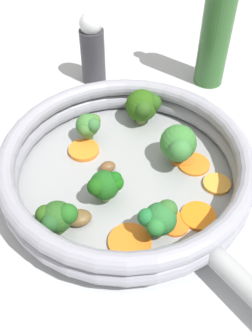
{
  "coord_description": "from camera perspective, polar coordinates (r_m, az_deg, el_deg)",
  "views": [
    {
      "loc": [
        -0.31,
        0.13,
        0.38
      ],
      "look_at": [
        0.0,
        0.0,
        0.03
      ],
      "focal_mm": 42.0,
      "sensor_mm": 36.0,
      "label": 1
    }
  ],
  "objects": [
    {
      "name": "carrot_slice_5",
      "position": [
        0.43,
        0.55,
        -10.66
      ],
      "size": [
        0.07,
        0.07,
        0.0
      ],
      "primitive_type": "cylinder",
      "rotation": [
        0.0,
        0.0,
        5.43
      ],
      "color": "orange",
      "rests_on": "skillet"
    },
    {
      "name": "broccoli_floret_0",
      "position": [
        0.55,
        2.58,
        9.04
      ],
      "size": [
        0.05,
        0.05,
        0.05
      ],
      "color": "#7F954C",
      "rests_on": "skillet"
    },
    {
      "name": "mushroom_piece_0",
      "position": [
        0.5,
        -2.69,
        0.15
      ],
      "size": [
        0.02,
        0.02,
        0.01
      ],
      "primitive_type": "ellipsoid",
      "rotation": [
        0.0,
        0.0,
        1.58
      ],
      "color": "brown",
      "rests_on": "skillet"
    },
    {
      "name": "carrot_slice_3",
      "position": [
        0.52,
        7.95,
        1.85
      ],
      "size": [
        0.05,
        0.05,
        0.0
      ],
      "primitive_type": "cylinder",
      "rotation": [
        0.0,
        0.0,
        0.54
      ],
      "color": "orange",
      "rests_on": "skillet"
    },
    {
      "name": "carrot_slice_4",
      "position": [
        0.5,
        13.04,
        -2.28
      ],
      "size": [
        0.04,
        0.04,
        0.0
      ],
      "primitive_type": "cylinder",
      "rotation": [
        0.0,
        0.0,
        3.48
      ],
      "color": "gold",
      "rests_on": "skillet"
    },
    {
      "name": "skillet_rivet_left",
      "position": [
        0.42,
        6.91,
        -13.84
      ],
      "size": [
        0.01,
        0.01,
        0.01
      ],
      "primitive_type": "sphere",
      "color": "#979598",
      "rests_on": "skillet"
    },
    {
      "name": "salt_shaker",
      "position": [
        0.66,
        -4.9,
        16.87
      ],
      "size": [
        0.04,
        0.04,
        0.12
      ],
      "color": "#333338",
      "rests_on": "ground_plane"
    },
    {
      "name": "skillet",
      "position": [
        0.5,
        0.0,
        -1.82
      ],
      "size": [
        0.29,
        0.29,
        0.02
      ],
      "primitive_type": "cylinder",
      "color": "#939699",
      "rests_on": "ground_plane"
    },
    {
      "name": "carrot_slice_6",
      "position": [
        0.52,
        9.83,
        0.55
      ],
      "size": [
        0.06,
        0.06,
        0.0
      ],
      "primitive_type": "cylinder",
      "rotation": [
        0.0,
        0.0,
        2.44
      ],
      "color": "orange",
      "rests_on": "skillet"
    },
    {
      "name": "ground_plane",
      "position": [
        0.51,
        0.0,
        -2.44
      ],
      "size": [
        4.0,
        4.0,
        0.0
      ],
      "primitive_type": "plane",
      "color": "#B4B7BC"
    },
    {
      "name": "skillet_rim_wall",
      "position": [
        0.48,
        0.0,
        0.65
      ],
      "size": [
        0.31,
        0.31,
        0.05
      ],
      "color": "#90909D",
      "rests_on": "skillet"
    },
    {
      "name": "carrot_slice_0",
      "position": [
        0.45,
        7.06,
        -8.04
      ],
      "size": [
        0.04,
        0.04,
        0.0
      ],
      "primitive_type": "cylinder",
      "rotation": [
        0.0,
        0.0,
        1.85
      ],
      "color": "orange",
      "rests_on": "skillet"
    },
    {
      "name": "carrot_slice_1",
      "position": [
        0.46,
        10.45,
        -6.85
      ],
      "size": [
        0.05,
        0.05,
        0.0
      ],
      "primitive_type": "cylinder",
      "rotation": [
        0.0,
        0.0,
        5.02
      ],
      "color": "orange",
      "rests_on": "skillet"
    },
    {
      "name": "broccoli_floret_5",
      "position": [
        0.45,
        -2.98,
        -2.47
      ],
      "size": [
        0.04,
        0.04,
        0.04
      ],
      "color": "#7AA057",
      "rests_on": "skillet"
    },
    {
      "name": "oil_bottle",
      "position": [
        0.65,
        13.13,
        19.65
      ],
      "size": [
        0.05,
        0.05,
        0.24
      ],
      "color": "#2D5B28",
      "rests_on": "ground_plane"
    },
    {
      "name": "broccoli_floret_2",
      "position": [
        0.43,
        -10.05,
        -7.01
      ],
      "size": [
        0.04,
        0.04,
        0.04
      ],
      "color": "#77A250",
      "rests_on": "skillet"
    },
    {
      "name": "carrot_slice_2",
      "position": [
        0.53,
        -6.14,
        2.61
      ],
      "size": [
        0.06,
        0.06,
        0.01
      ],
      "primitive_type": "cylinder",
      "rotation": [
        0.0,
        0.0,
        3.81
      ],
      "color": "orange",
      "rests_on": "skillet"
    },
    {
      "name": "broccoli_floret_1",
      "position": [
        0.49,
        7.86,
        3.25
      ],
      "size": [
        0.05,
        0.05,
        0.06
      ],
      "color": "#6C934F",
      "rests_on": "skillet"
    },
    {
      "name": "broccoli_floret_3",
      "position": [
        0.53,
        -5.44,
        6.13
      ],
      "size": [
        0.03,
        0.04,
        0.04
      ],
      "color": "#71985B",
      "rests_on": "skillet"
    },
    {
      "name": "skillet_rivet_right",
      "position": [
        0.45,
        14.13,
        -8.49
      ],
      "size": [
        0.01,
        0.01,
        0.01
      ],
      "primitive_type": "sphere",
      "color": "#96999A",
      "rests_on": "skillet"
    },
    {
      "name": "broccoli_floret_4",
      "position": [
        0.42,
        4.67,
        -7.39
      ],
      "size": [
        0.04,
        0.05,
        0.05
      ],
      "color": "#78A553",
      "rests_on": "skillet"
    },
    {
      "name": "mushroom_piece_1",
      "position": [
        0.45,
        -6.9,
        -7.19
      ],
      "size": [
        0.03,
        0.03,
        0.01
      ],
      "primitive_type": "ellipsoid",
      "rotation": [
        0.0,
        0.0,
        4.47
      ],
      "color": "brown",
      "rests_on": "skillet"
    }
  ]
}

